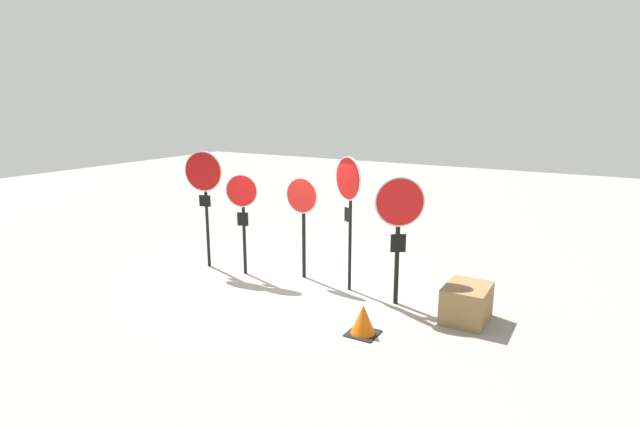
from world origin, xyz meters
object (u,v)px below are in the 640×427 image
stop_sign_0 (204,183)px  traffic_cone_0 (363,320)px  storage_crate (466,303)px  stop_sign_4 (399,217)px  stop_sign_3 (348,191)px  stop_sign_2 (302,206)px  stop_sign_1 (242,203)px

stop_sign_0 → traffic_cone_0: bearing=-31.0°
stop_sign_0 → storage_crate: 5.94m
stop_sign_4 → traffic_cone_0: stop_sign_4 is taller
stop_sign_3 → stop_sign_4: size_ratio=1.12×
stop_sign_0 → traffic_cone_0: stop_sign_0 is taller
stop_sign_2 → stop_sign_3: 1.22m
stop_sign_0 → stop_sign_1: bearing=-13.7°
stop_sign_1 → stop_sign_2: size_ratio=1.02×
stop_sign_0 → traffic_cone_0: 4.90m
stop_sign_2 → stop_sign_3: size_ratio=0.81×
stop_sign_3 → storage_crate: stop_sign_3 is taller
storage_crate → stop_sign_0: bearing=-179.1°
traffic_cone_0 → stop_sign_0: bearing=164.2°
stop_sign_1 → stop_sign_4: size_ratio=0.92×
stop_sign_0 → traffic_cone_0: size_ratio=5.29×
stop_sign_0 → stop_sign_3: bearing=-9.8°
stop_sign_2 → traffic_cone_0: (2.22, -1.72, -1.29)m
stop_sign_1 → stop_sign_2: (1.20, 0.44, -0.02)m
stop_sign_1 → traffic_cone_0: 3.88m
stop_sign_2 → storage_crate: 3.73m
stop_sign_2 → stop_sign_3: bearing=-7.3°
stop_sign_1 → stop_sign_3: stop_sign_3 is taller
stop_sign_0 → stop_sign_2: (2.22, 0.47, -0.38)m
traffic_cone_0 → storage_crate: bearing=46.4°
stop_sign_1 → stop_sign_4: bearing=-18.8°
stop_sign_3 → stop_sign_4: (1.09, -0.18, -0.33)m
stop_sign_1 → stop_sign_4: (3.42, 0.11, 0.09)m
stop_sign_0 → stop_sign_4: size_ratio=1.10×
stop_sign_4 → stop_sign_2: bearing=138.6°
stop_sign_3 → storage_crate: (2.37, -0.22, -1.67)m
stop_sign_3 → storage_crate: size_ratio=2.97×
stop_sign_1 → stop_sign_2: bearing=-0.3°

